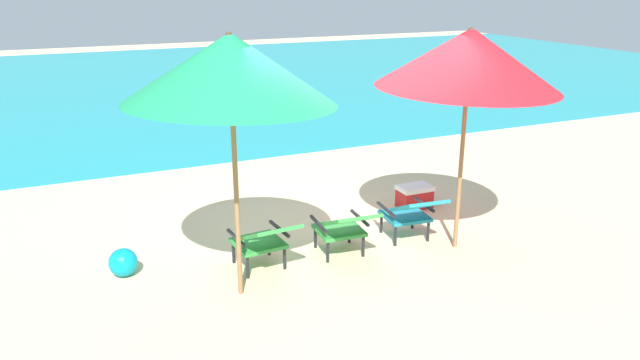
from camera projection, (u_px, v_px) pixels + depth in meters
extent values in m
plane|color=beige|center=(235.00, 159.00, 10.81)|extent=(40.00, 40.00, 0.00)
cube|color=teal|center=(151.00, 83.00, 18.44)|extent=(40.00, 18.00, 0.01)
cube|color=#338E3D|center=(258.00, 243.00, 6.75)|extent=(0.56, 0.54, 0.04)
cube|color=#338E3D|center=(271.00, 232.00, 6.36)|extent=(0.56, 0.56, 0.27)
cylinder|color=black|center=(233.00, 252.00, 6.87)|extent=(0.04, 0.04, 0.26)
cylinder|color=black|center=(269.00, 244.00, 7.08)|extent=(0.04, 0.04, 0.26)
cylinder|color=black|center=(248.00, 267.00, 6.53)|extent=(0.04, 0.04, 0.26)
cylinder|color=black|center=(285.00, 258.00, 6.73)|extent=(0.04, 0.04, 0.26)
cube|color=black|center=(236.00, 238.00, 6.60)|extent=(0.07, 0.50, 0.03)
cube|color=black|center=(279.00, 229.00, 6.83)|extent=(0.07, 0.50, 0.03)
cube|color=#338E3D|center=(339.00, 230.00, 7.10)|extent=(0.56, 0.54, 0.04)
cube|color=#338E3D|center=(352.00, 220.00, 6.68)|extent=(0.56, 0.55, 0.27)
cylinder|color=black|center=(315.00, 238.00, 7.26)|extent=(0.04, 0.04, 0.26)
cylinder|color=black|center=(349.00, 233.00, 7.40)|extent=(0.04, 0.04, 0.26)
cylinder|color=black|center=(328.00, 252.00, 6.89)|extent=(0.04, 0.04, 0.26)
cylinder|color=black|center=(363.00, 246.00, 7.03)|extent=(0.04, 0.04, 0.26)
cube|color=black|center=(318.00, 224.00, 6.97)|extent=(0.07, 0.50, 0.03)
cube|color=black|center=(360.00, 218.00, 7.14)|extent=(0.07, 0.50, 0.03)
cube|color=teal|center=(405.00, 216.00, 7.52)|extent=(0.57, 0.55, 0.04)
cube|color=teal|center=(420.00, 206.00, 7.10)|extent=(0.57, 0.57, 0.27)
cylinder|color=black|center=(381.00, 223.00, 7.69)|extent=(0.04, 0.04, 0.26)
cylinder|color=black|center=(413.00, 219.00, 7.82)|extent=(0.04, 0.04, 0.26)
cylinder|color=black|center=(395.00, 236.00, 7.31)|extent=(0.04, 0.04, 0.26)
cylinder|color=black|center=(428.00, 231.00, 7.44)|extent=(0.04, 0.04, 0.26)
cube|color=black|center=(386.00, 209.00, 7.40)|extent=(0.08, 0.50, 0.03)
cube|color=black|center=(424.00, 204.00, 7.55)|extent=(0.08, 0.50, 0.03)
cylinder|color=olive|center=(237.00, 202.00, 5.94)|extent=(0.05, 0.05, 2.01)
cone|color=#1E9E60|center=(230.00, 68.00, 5.52)|extent=(2.65, 2.64, 0.73)
sphere|color=#4C3823|center=(229.00, 36.00, 5.43)|extent=(0.07, 0.07, 0.07)
cylinder|color=olive|center=(461.00, 169.00, 7.02)|extent=(0.05, 0.05, 1.95)
cone|color=red|center=(469.00, 58.00, 6.61)|extent=(2.86, 2.86, 0.71)
sphere|color=#4C3823|center=(471.00, 30.00, 6.52)|extent=(0.07, 0.07, 0.07)
sphere|color=#0A93AD|center=(123.00, 262.00, 6.57)|extent=(0.31, 0.31, 0.31)
cube|color=red|center=(414.00, 199.00, 8.53)|extent=(0.45, 0.30, 0.26)
cube|color=white|center=(415.00, 188.00, 8.47)|extent=(0.47, 0.32, 0.06)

